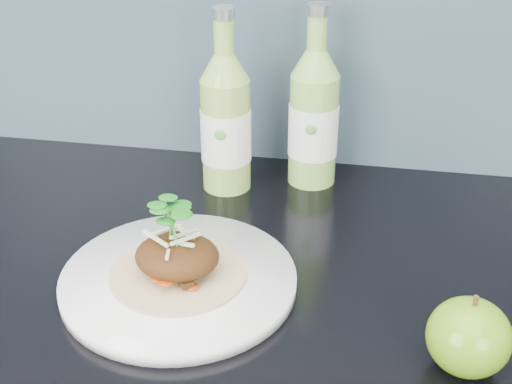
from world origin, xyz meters
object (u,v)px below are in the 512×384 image
cider_bottle_left (226,123)px  green_apple (469,337)px  dinner_plate (179,280)px  cider_bottle_right (314,118)px

cider_bottle_left → green_apple: bearing=-43.7°
dinner_plate → cider_bottle_left: (0.00, 0.25, 0.09)m
green_apple → dinner_plate: bearing=165.6°
dinner_plate → cider_bottle_left: bearing=89.3°
dinner_plate → cider_bottle_left: size_ratio=1.11×
green_apple → cider_bottle_right: cider_bottle_right is taller
green_apple → cider_bottle_left: bearing=133.4°
dinner_plate → cider_bottle_right: (0.12, 0.29, 0.09)m
dinner_plate → cider_bottle_right: size_ratio=1.11×
dinner_plate → green_apple: bearing=-14.4°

